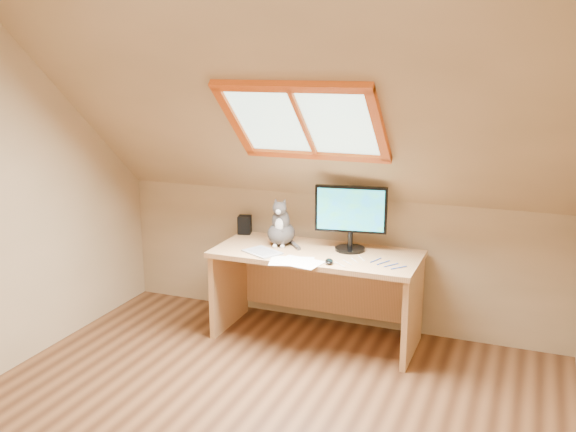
% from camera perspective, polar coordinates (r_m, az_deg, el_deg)
% --- Properties ---
extents(room_shell, '(3.52, 3.52, 2.41)m').
position_cam_1_polar(room_shell, '(3.06, -5.95, 2.86)').
color(room_shell, tan).
rests_on(room_shell, ground).
extents(desk, '(1.47, 0.64, 0.67)m').
position_cam_1_polar(desk, '(4.70, 2.78, -5.43)').
color(desk, tan).
rests_on(desk, ground).
extents(monitor, '(0.51, 0.22, 0.47)m').
position_cam_1_polar(monitor, '(4.55, 5.60, 0.20)').
color(monitor, black).
rests_on(monitor, desk).
extents(cat, '(0.24, 0.27, 0.36)m').
position_cam_1_polar(cat, '(4.70, -0.63, -1.05)').
color(cat, '#494341').
rests_on(cat, desk).
extents(desk_speaker, '(0.12, 0.12, 0.14)m').
position_cam_1_polar(desk_speaker, '(5.03, -3.88, -0.78)').
color(desk_speaker, black).
rests_on(desk_speaker, desk).
extents(graphics_tablet, '(0.31, 0.28, 0.01)m').
position_cam_1_polar(graphics_tablet, '(4.54, -2.30, -3.23)').
color(graphics_tablet, '#B2B2B7').
rests_on(graphics_tablet, desk).
extents(mouse, '(0.09, 0.11, 0.03)m').
position_cam_1_polar(mouse, '(4.32, 3.68, -4.05)').
color(mouse, black).
rests_on(mouse, desk).
extents(papers, '(0.33, 0.27, 0.00)m').
position_cam_1_polar(papers, '(4.37, 0.41, -3.98)').
color(papers, white).
rests_on(papers, desk).
extents(cables, '(0.51, 0.26, 0.01)m').
position_cam_1_polar(cables, '(4.35, 7.54, -4.16)').
color(cables, silver).
rests_on(cables, desk).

